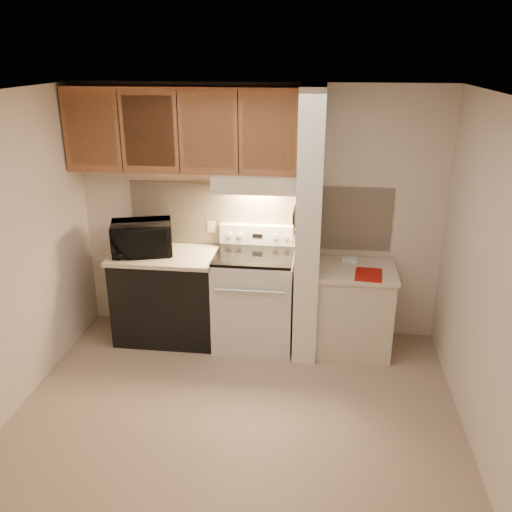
# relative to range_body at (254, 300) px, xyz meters

# --- Properties ---
(floor) EXTENTS (3.60, 3.60, 0.00)m
(floor) POSITION_rel_range_body_xyz_m (0.00, -1.16, -0.46)
(floor) COLOR tan
(floor) RESTS_ON ground
(ceiling) EXTENTS (3.60, 3.60, 0.00)m
(ceiling) POSITION_rel_range_body_xyz_m (0.00, -1.16, 2.04)
(ceiling) COLOR white
(ceiling) RESTS_ON wall_back
(wall_back) EXTENTS (3.60, 2.50, 0.02)m
(wall_back) POSITION_rel_range_body_xyz_m (0.00, 0.34, 0.79)
(wall_back) COLOR beige
(wall_back) RESTS_ON floor
(wall_left) EXTENTS (0.02, 3.00, 2.50)m
(wall_left) POSITION_rel_range_body_xyz_m (-1.80, -1.16, 0.79)
(wall_left) COLOR beige
(wall_left) RESTS_ON floor
(wall_right) EXTENTS (0.02, 3.00, 2.50)m
(wall_right) POSITION_rel_range_body_xyz_m (1.80, -1.16, 0.79)
(wall_right) COLOR beige
(wall_right) RESTS_ON floor
(backsplash) EXTENTS (2.60, 0.02, 0.63)m
(backsplash) POSITION_rel_range_body_xyz_m (0.00, 0.33, 0.78)
(backsplash) COLOR beige
(backsplash) RESTS_ON wall_back
(range_body) EXTENTS (0.76, 0.65, 0.92)m
(range_body) POSITION_rel_range_body_xyz_m (0.00, 0.00, 0.00)
(range_body) COLOR silver
(range_body) RESTS_ON floor
(oven_window) EXTENTS (0.50, 0.01, 0.30)m
(oven_window) POSITION_rel_range_body_xyz_m (0.00, -0.32, 0.04)
(oven_window) COLOR black
(oven_window) RESTS_ON range_body
(oven_handle) EXTENTS (0.65, 0.02, 0.02)m
(oven_handle) POSITION_rel_range_body_xyz_m (0.00, -0.35, 0.26)
(oven_handle) COLOR silver
(oven_handle) RESTS_ON range_body
(cooktop) EXTENTS (0.74, 0.64, 0.03)m
(cooktop) POSITION_rel_range_body_xyz_m (0.00, 0.00, 0.48)
(cooktop) COLOR black
(cooktop) RESTS_ON range_body
(range_backguard) EXTENTS (0.76, 0.08, 0.20)m
(range_backguard) POSITION_rel_range_body_xyz_m (0.00, 0.28, 0.59)
(range_backguard) COLOR silver
(range_backguard) RESTS_ON range_body
(range_display) EXTENTS (0.10, 0.01, 0.04)m
(range_display) POSITION_rel_range_body_xyz_m (0.00, 0.24, 0.59)
(range_display) COLOR black
(range_display) RESTS_ON range_backguard
(range_knob_left_outer) EXTENTS (0.05, 0.02, 0.05)m
(range_knob_left_outer) POSITION_rel_range_body_xyz_m (-0.28, 0.24, 0.59)
(range_knob_left_outer) COLOR silver
(range_knob_left_outer) RESTS_ON range_backguard
(range_knob_left_inner) EXTENTS (0.05, 0.02, 0.05)m
(range_knob_left_inner) POSITION_rel_range_body_xyz_m (-0.18, 0.24, 0.59)
(range_knob_left_inner) COLOR silver
(range_knob_left_inner) RESTS_ON range_backguard
(range_knob_right_inner) EXTENTS (0.05, 0.02, 0.05)m
(range_knob_right_inner) POSITION_rel_range_body_xyz_m (0.18, 0.24, 0.59)
(range_knob_right_inner) COLOR silver
(range_knob_right_inner) RESTS_ON range_backguard
(range_knob_right_outer) EXTENTS (0.05, 0.02, 0.05)m
(range_knob_right_outer) POSITION_rel_range_body_xyz_m (0.28, 0.24, 0.59)
(range_knob_right_outer) COLOR silver
(range_knob_right_outer) RESTS_ON range_backguard
(dishwasher_front) EXTENTS (1.00, 0.63, 0.87)m
(dishwasher_front) POSITION_rel_range_body_xyz_m (-0.88, 0.01, -0.03)
(dishwasher_front) COLOR black
(dishwasher_front) RESTS_ON floor
(left_countertop) EXTENTS (1.04, 0.67, 0.04)m
(left_countertop) POSITION_rel_range_body_xyz_m (-0.88, 0.01, 0.43)
(left_countertop) COLOR beige
(left_countertop) RESTS_ON dishwasher_front
(spoon_rest) EXTENTS (0.21, 0.09, 0.01)m
(spoon_rest) POSITION_rel_range_body_xyz_m (-1.16, 0.13, 0.46)
(spoon_rest) COLOR black
(spoon_rest) RESTS_ON left_countertop
(teal_jar) EXTENTS (0.10, 0.10, 0.11)m
(teal_jar) POSITION_rel_range_body_xyz_m (-1.00, 0.23, 0.50)
(teal_jar) COLOR #24575B
(teal_jar) RESTS_ON left_countertop
(outlet) EXTENTS (0.08, 0.01, 0.12)m
(outlet) POSITION_rel_range_body_xyz_m (-0.48, 0.32, 0.64)
(outlet) COLOR beige
(outlet) RESTS_ON backsplash
(microwave) EXTENTS (0.66, 0.54, 0.32)m
(microwave) POSITION_rel_range_body_xyz_m (-1.10, -0.01, 0.61)
(microwave) COLOR black
(microwave) RESTS_ON left_countertop
(partition_pillar) EXTENTS (0.22, 0.70, 2.50)m
(partition_pillar) POSITION_rel_range_body_xyz_m (0.51, -0.01, 0.79)
(partition_pillar) COLOR white
(partition_pillar) RESTS_ON floor
(pillar_trim) EXTENTS (0.01, 0.70, 0.04)m
(pillar_trim) POSITION_rel_range_body_xyz_m (0.39, -0.01, 0.84)
(pillar_trim) COLOR #975D38
(pillar_trim) RESTS_ON partition_pillar
(knife_strip) EXTENTS (0.02, 0.42, 0.04)m
(knife_strip) POSITION_rel_range_body_xyz_m (0.39, -0.06, 0.86)
(knife_strip) COLOR black
(knife_strip) RESTS_ON partition_pillar
(knife_blade_a) EXTENTS (0.01, 0.03, 0.16)m
(knife_blade_a) POSITION_rel_range_body_xyz_m (0.38, -0.22, 0.76)
(knife_blade_a) COLOR silver
(knife_blade_a) RESTS_ON knife_strip
(knife_handle_a) EXTENTS (0.02, 0.02, 0.10)m
(knife_handle_a) POSITION_rel_range_body_xyz_m (0.38, -0.20, 0.91)
(knife_handle_a) COLOR black
(knife_handle_a) RESTS_ON knife_strip
(knife_blade_b) EXTENTS (0.01, 0.04, 0.18)m
(knife_blade_b) POSITION_rel_range_body_xyz_m (0.38, -0.12, 0.75)
(knife_blade_b) COLOR silver
(knife_blade_b) RESTS_ON knife_strip
(knife_handle_b) EXTENTS (0.02, 0.02, 0.10)m
(knife_handle_b) POSITION_rel_range_body_xyz_m (0.38, -0.14, 0.91)
(knife_handle_b) COLOR black
(knife_handle_b) RESTS_ON knife_strip
(knife_blade_c) EXTENTS (0.01, 0.04, 0.20)m
(knife_blade_c) POSITION_rel_range_body_xyz_m (0.38, -0.07, 0.74)
(knife_blade_c) COLOR silver
(knife_blade_c) RESTS_ON knife_strip
(knife_handle_c) EXTENTS (0.02, 0.02, 0.10)m
(knife_handle_c) POSITION_rel_range_body_xyz_m (0.38, -0.05, 0.91)
(knife_handle_c) COLOR black
(knife_handle_c) RESTS_ON knife_strip
(knife_blade_d) EXTENTS (0.01, 0.04, 0.16)m
(knife_blade_d) POSITION_rel_range_body_xyz_m (0.38, 0.02, 0.76)
(knife_blade_d) COLOR silver
(knife_blade_d) RESTS_ON knife_strip
(knife_handle_d) EXTENTS (0.02, 0.02, 0.10)m
(knife_handle_d) POSITION_rel_range_body_xyz_m (0.38, 0.03, 0.91)
(knife_handle_d) COLOR black
(knife_handle_d) RESTS_ON knife_strip
(knife_blade_e) EXTENTS (0.01, 0.04, 0.18)m
(knife_blade_e) POSITION_rel_range_body_xyz_m (0.38, 0.10, 0.75)
(knife_blade_e) COLOR silver
(knife_blade_e) RESTS_ON knife_strip
(knife_handle_e) EXTENTS (0.02, 0.02, 0.10)m
(knife_handle_e) POSITION_rel_range_body_xyz_m (0.38, 0.11, 0.91)
(knife_handle_e) COLOR black
(knife_handle_e) RESTS_ON knife_strip
(oven_mitt) EXTENTS (0.03, 0.09, 0.23)m
(oven_mitt) POSITION_rel_range_body_xyz_m (0.38, 0.17, 0.75)
(oven_mitt) COLOR gray
(oven_mitt) RESTS_ON partition_pillar
(right_cab_base) EXTENTS (0.70, 0.60, 0.81)m
(right_cab_base) POSITION_rel_range_body_xyz_m (0.97, -0.01, -0.06)
(right_cab_base) COLOR beige
(right_cab_base) RESTS_ON floor
(right_countertop) EXTENTS (0.74, 0.64, 0.04)m
(right_countertop) POSITION_rel_range_body_xyz_m (0.97, -0.01, 0.37)
(right_countertop) COLOR beige
(right_countertop) RESTS_ON right_cab_base
(red_folder) EXTENTS (0.27, 0.35, 0.01)m
(red_folder) POSITION_rel_range_body_xyz_m (1.07, -0.16, 0.40)
(red_folder) COLOR #9B1109
(red_folder) RESTS_ON right_countertop
(white_box) EXTENTS (0.16, 0.13, 0.04)m
(white_box) POSITION_rel_range_body_xyz_m (0.92, 0.17, 0.41)
(white_box) COLOR white
(white_box) RESTS_ON right_countertop
(range_hood) EXTENTS (0.78, 0.44, 0.15)m
(range_hood) POSITION_rel_range_body_xyz_m (0.00, 0.12, 1.17)
(range_hood) COLOR beige
(range_hood) RESTS_ON upper_cabinets
(hood_lip) EXTENTS (0.78, 0.04, 0.06)m
(hood_lip) POSITION_rel_range_body_xyz_m (0.00, -0.08, 1.12)
(hood_lip) COLOR beige
(hood_lip) RESTS_ON range_hood
(upper_cabinets) EXTENTS (2.18, 0.33, 0.77)m
(upper_cabinets) POSITION_rel_range_body_xyz_m (-0.69, 0.17, 1.62)
(upper_cabinets) COLOR #975D38
(upper_cabinets) RESTS_ON wall_back
(cab_door_a) EXTENTS (0.46, 0.01, 0.63)m
(cab_door_a) POSITION_rel_range_body_xyz_m (-1.51, 0.01, 1.62)
(cab_door_a) COLOR #975D38
(cab_door_a) RESTS_ON upper_cabinets
(cab_gap_a) EXTENTS (0.01, 0.01, 0.73)m
(cab_gap_a) POSITION_rel_range_body_xyz_m (-1.23, 0.01, 1.62)
(cab_gap_a) COLOR black
(cab_gap_a) RESTS_ON upper_cabinets
(cab_door_b) EXTENTS (0.46, 0.01, 0.63)m
(cab_door_b) POSITION_rel_range_body_xyz_m (-0.96, 0.01, 1.62)
(cab_door_b) COLOR #975D38
(cab_door_b) RESTS_ON upper_cabinets
(cab_gap_b) EXTENTS (0.01, 0.01, 0.73)m
(cab_gap_b) POSITION_rel_range_body_xyz_m (-0.69, 0.01, 1.62)
(cab_gap_b) COLOR black
(cab_gap_b) RESTS_ON upper_cabinets
(cab_door_c) EXTENTS (0.46, 0.01, 0.63)m
(cab_door_c) POSITION_rel_range_body_xyz_m (-0.42, 0.01, 1.62)
(cab_door_c) COLOR #975D38
(cab_door_c) RESTS_ON upper_cabinets
(cab_gap_c) EXTENTS (0.01, 0.01, 0.73)m
(cab_gap_c) POSITION_rel_range_body_xyz_m (-0.14, 0.01, 1.62)
(cab_gap_c) COLOR black
(cab_gap_c) RESTS_ON upper_cabinets
(cab_door_d) EXTENTS (0.46, 0.01, 0.63)m
(cab_door_d) POSITION_rel_range_body_xyz_m (0.13, 0.01, 1.62)
(cab_door_d) COLOR #975D38
(cab_door_d) RESTS_ON upper_cabinets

